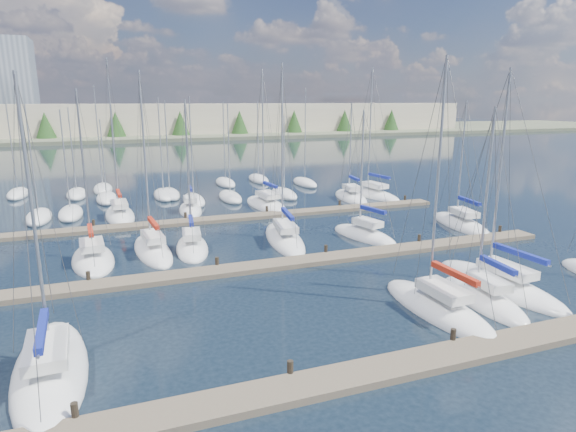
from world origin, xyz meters
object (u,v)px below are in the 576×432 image
object	(u,v)px
sailboat_n	(120,215)
sailboat_i	(153,250)
sailboat_m	(460,224)
sailboat_d	(437,308)
sailboat_p	(266,205)
sailboat_r	(372,194)
sailboat_b	(50,370)
sailboat_q	(351,197)
sailboat_l	(364,235)
sailboat_h	(93,259)
sailboat_f	(499,285)
sailboat_e	(483,299)
sailboat_j	(192,248)
sailboat_k	(284,239)
sailboat_o	(190,210)

from	to	relation	value
sailboat_n	sailboat_i	bearing A→B (deg)	-83.70
sailboat_m	sailboat_d	distance (m)	19.55
sailboat_p	sailboat_d	distance (m)	28.22
sailboat_r	sailboat_b	xyz separation A→B (m)	(-31.86, -29.07, -0.02)
sailboat_m	sailboat_i	world-z (taller)	sailboat_i
sailboat_q	sailboat_l	bearing A→B (deg)	-104.88
sailboat_h	sailboat_i	distance (m)	4.20
sailboat_m	sailboat_f	bearing A→B (deg)	-112.10
sailboat_e	sailboat_f	bearing A→B (deg)	35.75
sailboat_l	sailboat_e	bearing A→B (deg)	-104.64
sailboat_f	sailboat_j	xyz separation A→B (m)	(-16.22, 13.94, 0.01)
sailboat_l	sailboat_d	world-z (taller)	sailboat_d
sailboat_b	sailboat_e	bearing A→B (deg)	-3.80
sailboat_q	sailboat_r	bearing A→B (deg)	21.00
sailboat_k	sailboat_d	xyz separation A→B (m)	(3.19, -15.37, -0.00)
sailboat_h	sailboat_d	world-z (taller)	sailboat_d
sailboat_d	sailboat_r	xyz separation A→B (m)	(12.97, 29.55, 0.00)
sailboat_q	sailboat_h	world-z (taller)	sailboat_h
sailboat_f	sailboat_r	xyz separation A→B (m)	(7.36, 28.05, 0.01)
sailboat_d	sailboat_l	bearing A→B (deg)	74.72
sailboat_b	sailboat_i	world-z (taller)	sailboat_i
sailboat_r	sailboat_o	xyz separation A→B (m)	(-21.60, -0.99, 0.01)
sailboat_p	sailboat_h	size ratio (longest dim) A/B	1.19
sailboat_r	sailboat_o	size ratio (longest dim) A/B	1.30
sailboat_b	sailboat_q	bearing A→B (deg)	42.02
sailboat_d	sailboat_o	world-z (taller)	sailboat_d
sailboat_d	sailboat_b	world-z (taller)	sailboat_d
sailboat_d	sailboat_j	bearing A→B (deg)	122.59
sailboat_k	sailboat_e	size ratio (longest dim) A/B	1.27
sailboat_o	sailboat_b	bearing A→B (deg)	-105.05
sailboat_k	sailboat_d	distance (m)	15.70
sailboat_h	sailboat_p	bearing A→B (deg)	33.73
sailboat_b	sailboat_o	xyz separation A→B (m)	(10.26, 28.08, 0.03)
sailboat_f	sailboat_r	distance (m)	29.00
sailboat_b	sailboat_o	world-z (taller)	sailboat_b
sailboat_h	sailboat_i	size ratio (longest dim) A/B	0.91
sailboat_o	sailboat_e	xyz separation A→B (m)	(11.75, -28.51, -0.01)
sailboat_b	sailboat_e	distance (m)	22.02
sailboat_n	sailboat_b	bearing A→B (deg)	-99.52
sailboat_r	sailboat_o	world-z (taller)	sailboat_r
sailboat_l	sailboat_r	bearing A→B (deg)	44.39
sailboat_j	sailboat_o	distance (m)	13.26
sailboat_n	sailboat_k	bearing A→B (deg)	-49.89
sailboat_q	sailboat_j	xyz separation A→B (m)	(-20.41, -13.42, 0.01)
sailboat_m	sailboat_e	bearing A→B (deg)	-116.62
sailboat_h	sailboat_f	world-z (taller)	sailboat_f
sailboat_e	sailboat_m	bearing A→B (deg)	59.86
sailboat_k	sailboat_f	world-z (taller)	sailboat_k
sailboat_j	sailboat_n	bearing A→B (deg)	117.11
sailboat_f	sailboat_n	distance (m)	34.37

